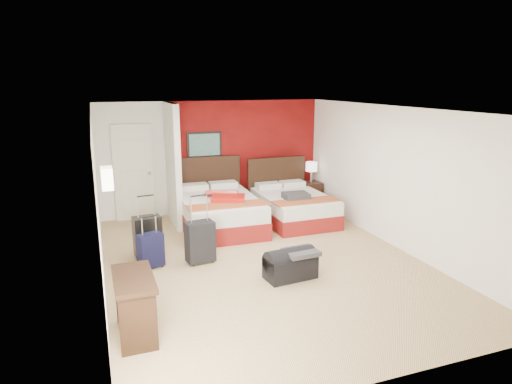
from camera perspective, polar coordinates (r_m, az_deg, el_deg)
name	(u,v)px	position (r m, az deg, el deg)	size (l,w,h in m)	color
ground	(264,262)	(7.55, 0.97, -8.87)	(6.50, 6.50, 0.00)	#D3B581
room_walls	(162,177)	(8.17, -11.84, 1.84)	(5.02, 6.52, 2.50)	white
red_accent_panel	(245,156)	(10.39, -1.44, 4.64)	(3.50, 0.04, 2.50)	maroon
partition_wall	(173,165)	(9.38, -10.44, 3.41)	(0.12, 1.20, 2.50)	silver
entry_door	(134,173)	(9.92, -15.23, 2.38)	(0.82, 0.06, 2.05)	silver
bed_left	(219,213)	(9.15, -4.68, -2.66)	(1.50, 2.14, 0.64)	white
bed_right	(294,208)	(9.64, 4.83, -2.02)	(1.34, 1.91, 0.57)	silver
red_suitcase_open	(225,196)	(8.98, -3.95, -0.47)	(0.64, 0.88, 0.11)	#B7170F
jacket_bundle	(296,196)	(9.24, 5.07, -0.49)	(0.51, 0.40, 0.12)	#393A3F
nightstand	(311,195)	(10.72, 6.93, -0.34)	(0.43, 0.43, 0.61)	black
table_lamp	(311,172)	(10.60, 7.02, 2.51)	(0.27, 0.27, 0.48)	white
suitcase_black	(148,238)	(7.88, -13.54, -5.64)	(0.45, 0.28, 0.68)	black
suitcase_charcoal	(200,243)	(7.48, -7.08, -6.45)	(0.45, 0.28, 0.67)	black
suitcase_navy	(151,252)	(7.44, -13.19, -7.38)	(0.39, 0.24, 0.54)	black
duffel_bag	(290,266)	(6.93, 4.36, -9.33)	(0.76, 0.41, 0.39)	black
jacket_draped	(301,252)	(6.86, 5.72, -7.57)	(0.49, 0.41, 0.06)	#39393E
desk	(135,306)	(5.58, -15.04, -13.79)	(0.45, 0.90, 0.75)	black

